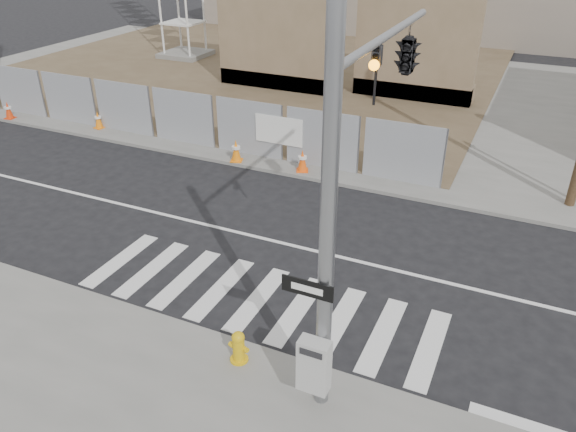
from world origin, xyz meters
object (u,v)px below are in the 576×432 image
at_px(traffic_cone_c, 236,151).
at_px(traffic_cone_a, 8,110).
at_px(fire_hydrant, 239,347).
at_px(traffic_cone_d, 302,161).
at_px(signal_pole, 384,109).
at_px(traffic_cone_b, 98,120).

bearing_deg(traffic_cone_c, traffic_cone_a, 180.00).
height_order(fire_hydrant, traffic_cone_d, traffic_cone_d).
height_order(signal_pole, traffic_cone_b, signal_pole).
bearing_deg(signal_pole, traffic_cone_a, 160.72).
relative_size(traffic_cone_a, traffic_cone_c, 0.93).
bearing_deg(traffic_cone_d, traffic_cone_a, -179.22).
bearing_deg(signal_pole, traffic_cone_b, 153.05).
bearing_deg(traffic_cone_c, traffic_cone_b, 174.53).
distance_m(fire_hydrant, traffic_cone_d, 9.30).
distance_m(signal_pole, traffic_cone_a, 19.45).
bearing_deg(fire_hydrant, signal_pole, 73.93).
relative_size(signal_pole, traffic_cone_b, 9.89).
xyz_separation_m(traffic_cone_b, traffic_cone_d, (9.25, -0.46, 0.03)).
height_order(fire_hydrant, traffic_cone_c, traffic_cone_c).
relative_size(signal_pole, fire_hydrant, 10.02).
bearing_deg(traffic_cone_b, signal_pole, -26.95).
xyz_separation_m(signal_pole, traffic_cone_b, (-13.60, 6.91, -4.32)).
height_order(signal_pole, traffic_cone_c, signal_pole).
bearing_deg(traffic_cone_b, traffic_cone_d, -2.87).
bearing_deg(traffic_cone_a, traffic_cone_d, 0.78).
distance_m(traffic_cone_b, traffic_cone_c, 6.81).
xyz_separation_m(fire_hydrant, traffic_cone_c, (-4.98, 8.77, 0.04)).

